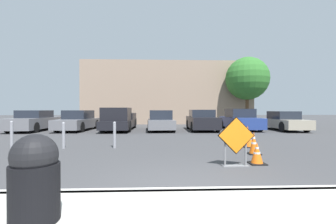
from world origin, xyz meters
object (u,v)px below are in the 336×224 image
Objects in this scene: parked_car_nearest at (34,121)px; bollard_nearest at (115,134)px; parked_car_fifth at (240,120)px; parked_car_second at (78,121)px; trash_bin at (35,178)px; parked_car_fourth at (202,121)px; traffic_cone_nearest at (257,153)px; traffic_cone_third at (249,139)px; parked_car_third at (161,121)px; traffic_cone_second at (254,143)px; parked_car_sixth at (284,121)px; bollard_second at (64,135)px; traffic_cone_fourth at (248,134)px; road_closed_sign at (236,140)px; bollard_third at (12,134)px; traffic_cone_fifth at (246,133)px; pickup_truck at (119,120)px.

bollard_nearest is at bearing 133.52° from parked_car_nearest.
parked_car_second is at bearing 1.03° from parked_car_fifth.
parked_car_fifth is 10.91m from bollard_nearest.
trash_bin is at bearing 110.60° from parked_car_second.
parked_car_fourth is at bearing 71.01° from trash_bin.
traffic_cone_nearest is 0.13× the size of parked_car_nearest.
parked_car_third is at bearing 115.64° from traffic_cone_third.
parked_car_third is at bearing 0.92° from parked_car_fourth.
bollard_nearest is at bearing 164.26° from traffic_cone_second.
parked_car_sixth is at bearing 55.44° from traffic_cone_second.
bollard_second is at bearing 47.98° from parked_car_fourth.
traffic_cone_fourth is at bearing 73.27° from parked_car_fifth.
parked_car_fourth reaches higher than road_closed_sign.
traffic_cone_second is at bearing -8.93° from bollard_third.
parked_car_fifth is (1.49, 4.93, 0.41)m from traffic_cone_fifth.
parked_car_fifth is 13.89m from bollard_third.
road_closed_sign reaches higher than bollard_third.
pickup_truck is (-5.49, 10.06, 0.44)m from traffic_cone_nearest.
trash_bin is (4.30, -13.56, 0.00)m from parked_car_second.
bollard_third is at bearing 94.73° from parked_car_second.
bollard_second is (-6.68, -7.23, -0.16)m from parked_car_fourth.
parked_car_third reaches higher than traffic_cone_third.
road_closed_sign is 1.27× the size of bollard_nearest.
traffic_cone_fourth is 0.17× the size of parked_car_sixth.
parked_car_second is at bearing -175.42° from parked_car_nearest.
bollard_third is at bearing 171.07° from traffic_cone_second.
road_closed_sign reaches higher than traffic_cone_fifth.
trash_bin is at bearing -139.28° from road_closed_sign.
parked_car_nearest is (-10.71, 10.34, -0.02)m from road_closed_sign.
parked_car_sixth reaches higher than traffic_cone_fourth.
parked_car_second reaches higher than bollard_second.
parked_car_second is 1.14× the size of parked_car_fourth.
parked_car_fifth is at bearing 72.76° from traffic_cone_fourth.
traffic_cone_second is 5.03m from bollard_nearest.
parked_car_fifth reaches higher than traffic_cone_fifth.
parked_car_second is at bearing 107.60° from trash_bin.
traffic_cone_second is 0.74× the size of bollard_second.
parked_car_sixth is (11.78, -0.32, -0.09)m from pickup_truck.
bollard_second reaches higher than traffic_cone_third.
parked_car_fourth is at bearing 179.21° from parked_car_nearest.
traffic_cone_nearest is 1.40m from traffic_cone_second.
bollard_third is at bearing 180.00° from bollard_nearest.
road_closed_sign is at bearing 97.76° from parked_car_third.
parked_car_fourth reaches higher than parked_car_third.
traffic_cone_fourth is 0.72× the size of trash_bin.
parked_car_second is 14.73m from parked_car_sixth.
parked_car_fifth is at bearing -11.00° from parked_car_sixth.
trash_bin reaches higher than bollard_second.
traffic_cone_second is 9.11m from parked_car_third.
trash_bin is at bearing 80.43° from parked_car_third.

